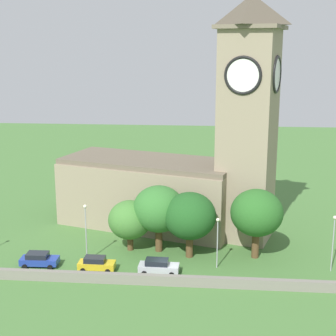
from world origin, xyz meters
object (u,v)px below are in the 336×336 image
object	(u,v)px
car_blue	(39,259)
streetlamp_central	(218,234)
car_yellow	(96,264)
tree_riverside_west	(130,220)
streetlamp_west_mid	(86,224)
tree_churchyard	(257,213)
streetlamp_east_mid	(334,234)
tree_by_tower	(159,209)
car_silver	(158,266)
tree_riverside_east	(190,216)
church	(183,167)

from	to	relation	value
car_blue	streetlamp_central	xyz separation A→B (m)	(21.40, 1.45, 3.40)
car_yellow	tree_riverside_west	bearing A→B (deg)	65.44
streetlamp_west_mid	tree_churchyard	distance (m)	21.04
car_yellow	streetlamp_east_mid	bearing A→B (deg)	4.74
streetlamp_east_mid	tree_by_tower	distance (m)	21.37
car_yellow	car_silver	xyz separation A→B (m)	(7.40, -0.13, 0.02)
tree_riverside_west	tree_riverside_east	bearing A→B (deg)	-11.30
car_yellow	tree_churchyard	bearing A→B (deg)	16.30
streetlamp_east_mid	church	bearing A→B (deg)	144.73
tree_riverside_east	streetlamp_west_mid	bearing A→B (deg)	-169.12
car_yellow	streetlamp_west_mid	xyz separation A→B (m)	(-1.78, 2.61, 3.98)
church	tree_riverside_west	distance (m)	11.85
church	streetlamp_west_mid	distance (m)	17.37
car_blue	tree_riverside_east	xyz separation A→B (m)	(17.96, 4.41, 4.53)
tree_riverside_east	tree_riverside_west	xyz separation A→B (m)	(-7.79, 1.56, -1.28)
streetlamp_west_mid	tree_riverside_west	world-z (taller)	streetlamp_west_mid
tree_by_tower	tree_churchyard	xyz separation A→B (m)	(12.27, -1.01, 0.18)
streetlamp_east_mid	streetlamp_west_mid	bearing A→B (deg)	179.39
car_blue	tree_churchyard	xyz separation A→B (m)	(26.20, 4.95, 5.00)
tree_riverside_west	car_blue	bearing A→B (deg)	-149.61
streetlamp_east_mid	tree_churchyard	xyz separation A→B (m)	(-8.64, 3.27, 1.25)
streetlamp_west_mid	tree_riverside_west	xyz separation A→B (m)	(4.78, 3.97, -0.73)
car_yellow	tree_by_tower	xyz separation A→B (m)	(6.76, 6.58, 4.82)
streetlamp_west_mid	streetlamp_east_mid	distance (m)	29.45
car_blue	streetlamp_west_mid	distance (m)	6.99
streetlamp_west_mid	tree_by_tower	xyz separation A→B (m)	(8.54, 3.97, 0.83)
car_silver	tree_churchyard	bearing A→B (deg)	26.08
streetlamp_central	streetlamp_east_mid	xyz separation A→B (m)	(13.44, 0.23, 0.35)
streetlamp_central	streetlamp_east_mid	world-z (taller)	streetlamp_east_mid
car_silver	streetlamp_east_mid	distance (m)	20.75
church	tree_churchyard	bearing A→B (deg)	-44.94
church	car_blue	xyz separation A→B (m)	(-16.44, -14.69, -8.26)
streetlamp_west_mid	car_yellow	bearing A→B (deg)	-55.75
tree_riverside_west	car_yellow	bearing A→B (deg)	-114.56
streetlamp_east_mid	tree_by_tower	bearing A→B (deg)	168.43
tree_riverside_east	tree_by_tower	bearing A→B (deg)	158.95
streetlamp_west_mid	tree_churchyard	xyz separation A→B (m)	(20.81, 2.96, 1.01)
streetlamp_central	streetlamp_east_mid	size ratio (longest dim) A/B	0.91
tree_churchyard	tree_riverside_east	bearing A→B (deg)	-176.24
car_silver	streetlamp_west_mid	world-z (taller)	streetlamp_west_mid
streetlamp_east_mid	tree_riverside_east	distance (m)	17.11
car_blue	streetlamp_west_mid	world-z (taller)	streetlamp_west_mid
car_yellow	streetlamp_central	distance (m)	14.78
streetlamp_west_mid	car_blue	bearing A→B (deg)	-159.71
streetlamp_west_mid	streetlamp_east_mid	xyz separation A→B (m)	(29.44, -0.31, -0.24)
streetlamp_west_mid	church	bearing A→B (deg)	48.95
tree_riverside_west	tree_by_tower	xyz separation A→B (m)	(3.75, -0.00, 1.56)
car_blue	tree_riverside_east	bearing A→B (deg)	13.80
car_yellow	tree_riverside_west	distance (m)	7.93
church	streetlamp_east_mid	distance (m)	22.97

